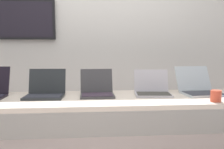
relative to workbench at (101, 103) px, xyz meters
The scene contains 7 objects.
back_wall 1.30m from the workbench, 90.84° to the left, with size 8.00×0.11×2.74m.
workbench is the anchor object (origin of this frame).
laptop_station_1 0.52m from the workbench, behind, with size 0.36×0.32×0.25m.
laptop_station_2 0.15m from the workbench, 107.68° to the left, with size 0.32×0.32×0.24m.
laptop_station_3 0.52m from the workbench, 10.52° to the left, with size 0.36×0.32×0.23m.
laptop_station_4 0.98m from the workbench, ahead, with size 0.39×0.42×0.26m.
coffee_mug 0.99m from the workbench, 14.67° to the right, with size 0.09×0.09×0.09m.
Camera 1 is at (-0.08, -2.22, 1.24)m, focal length 39.98 mm.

